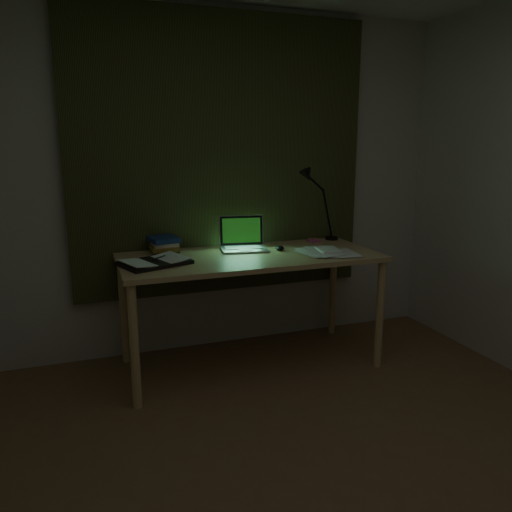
{
  "coord_description": "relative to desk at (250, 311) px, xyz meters",
  "views": [
    {
      "loc": [
        -1.02,
        -1.61,
        1.55
      ],
      "look_at": [
        0.07,
        1.42,
        0.82
      ],
      "focal_mm": 35.0,
      "sensor_mm": 36.0,
      "label": 1
    }
  ],
  "objects": [
    {
      "name": "open_textbook",
      "position": [
        -0.66,
        -0.06,
        0.42
      ],
      "size": [
        0.48,
        0.41,
        0.03
      ],
      "primitive_type": null,
      "rotation": [
        0.0,
        0.0,
        0.36
      ],
      "color": "white",
      "rests_on": "desk"
    },
    {
      "name": "book_stack",
      "position": [
        -0.55,
        0.26,
        0.46
      ],
      "size": [
        0.19,
        0.22,
        0.12
      ],
      "primitive_type": null,
      "rotation": [
        0.0,
        0.0,
        0.03
      ],
      "color": "white",
      "rests_on": "desk"
    },
    {
      "name": "wall_back",
      "position": [
        -0.07,
        0.46,
        0.85
      ],
      "size": [
        3.5,
        0.0,
        2.5
      ],
      "primitive_type": "cube",
      "color": "beige",
      "rests_on": "ground"
    },
    {
      "name": "mouse",
      "position": [
        0.24,
        0.06,
        0.42
      ],
      "size": [
        0.08,
        0.11,
        0.04
      ],
      "primitive_type": "ellipsoid",
      "rotation": [
        0.0,
        0.0,
        -0.21
      ],
      "color": "black",
      "rests_on": "desk"
    },
    {
      "name": "floor",
      "position": [
        -0.07,
        -1.54,
        -0.4
      ],
      "size": [
        3.5,
        4.0,
        0.0
      ],
      "primitive_type": "cube",
      "color": "brown",
      "rests_on": "ground"
    },
    {
      "name": "sticky_pink",
      "position": [
        0.62,
        0.28,
        0.41
      ],
      "size": [
        0.1,
        0.1,
        0.02
      ],
      "primitive_type": "cube",
      "rotation": [
        0.0,
        0.0,
        0.25
      ],
      "color": "#D15194",
      "rests_on": "desk"
    },
    {
      "name": "curtain",
      "position": [
        -0.07,
        0.42,
        1.05
      ],
      "size": [
        2.2,
        0.06,
        2.0
      ],
      "primitive_type": "cube",
      "color": "#2B3018",
      "rests_on": "wall_back"
    },
    {
      "name": "loose_papers",
      "position": [
        0.5,
        -0.08,
        0.41
      ],
      "size": [
        0.35,
        0.37,
        0.02
      ],
      "primitive_type": null,
      "rotation": [
        0.0,
        0.0,
        -0.11
      ],
      "color": "white",
      "rests_on": "desk"
    },
    {
      "name": "desk_lamp",
      "position": [
        0.79,
        0.31,
        0.67
      ],
      "size": [
        0.38,
        0.3,
        0.54
      ],
      "primitive_type": null,
      "rotation": [
        0.0,
        0.0,
        -0.07
      ],
      "color": "black",
      "rests_on": "desk"
    },
    {
      "name": "laptop",
      "position": [
        0.01,
        0.15,
        0.52
      ],
      "size": [
        0.38,
        0.41,
        0.23
      ],
      "primitive_type": null,
      "rotation": [
        0.0,
        0.0,
        -0.16
      ],
      "color": "silver",
      "rests_on": "desk"
    },
    {
      "name": "sticky_yellow",
      "position": [
        0.64,
        0.31,
        0.41
      ],
      "size": [
        0.08,
        0.08,
        0.01
      ],
      "primitive_type": "cube",
      "rotation": [
        0.0,
        0.0,
        -0.1
      ],
      "color": "yellow",
      "rests_on": "desk"
    },
    {
      "name": "desk",
      "position": [
        0.0,
        0.0,
        0.0
      ],
      "size": [
        1.76,
        0.77,
        0.8
      ],
      "primitive_type": null,
      "color": "tan",
      "rests_on": "floor"
    }
  ]
}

